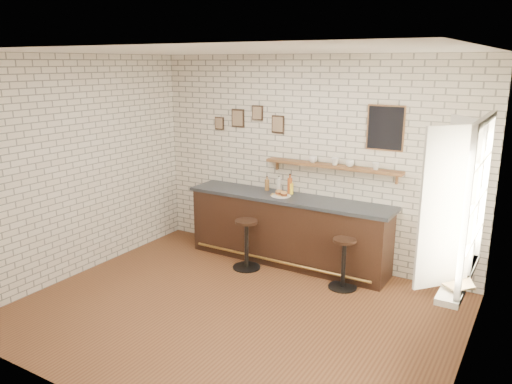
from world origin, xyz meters
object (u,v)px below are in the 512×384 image
condiment_bottle_yellow (291,188)px  bar_stool_right (344,262)px  ciabatta_sandwich (282,193)px  shelf_cup_c (350,163)px  sandwich_plate (281,196)px  bitters_bottle_white (279,185)px  shelf_cup_d (376,166)px  bar_counter (288,229)px  shelf_cup_a (313,159)px  shelf_cup_b (335,162)px  book_upper (452,282)px  bar_stool_left (246,243)px  book_lower (452,283)px  bitters_bottle_brown (267,185)px  bitters_bottle_amber (290,186)px

condiment_bottle_yellow → bar_stool_right: 1.41m
ciabatta_sandwich → shelf_cup_c: (0.92, 0.24, 0.49)m
ciabatta_sandwich → bar_stool_right: size_ratio=0.34×
sandwich_plate → shelf_cup_c: size_ratio=2.41×
bitters_bottle_white → shelf_cup_d: shelf_cup_d is taller
bar_counter → shelf_cup_a: size_ratio=25.75×
bitters_bottle_white → shelf_cup_a: 0.68m
bitters_bottle_white → shelf_cup_a: bearing=5.3°
shelf_cup_d → ciabatta_sandwich: bearing=-168.9°
shelf_cup_b → ciabatta_sandwich: bearing=137.1°
bar_counter → shelf_cup_d: 1.60m
ciabatta_sandwich → shelf_cup_b: bearing=19.0°
shelf_cup_b → shelf_cup_c: shelf_cup_b is taller
bar_stool_right → book_upper: (1.51, -1.31, 0.60)m
bar_stool_left → shelf_cup_a: (0.69, 0.70, 1.16)m
bar_stool_left → book_upper: book_upper is taller
shelf_cup_d → shelf_cup_a: bearing=-179.6°
sandwich_plate → bar_stool_left: 0.84m
condiment_bottle_yellow → shelf_cup_c: (0.86, 0.05, 0.45)m
shelf_cup_c → shelf_cup_d: bearing=-62.3°
bar_stool_right → book_lower: bearing=-40.2°
bitters_bottle_brown → shelf_cup_a: 0.85m
sandwich_plate → book_lower: size_ratio=1.16×
shelf_cup_b → sandwich_plate: bearing=136.8°
bar_stool_right → shelf_cup_a: 1.53m
bitters_bottle_amber → shelf_cup_a: 0.54m
bitters_bottle_brown → bar_stool_right: bearing=-20.9°
bitters_bottle_brown → bitters_bottle_amber: (0.38, 0.00, 0.03)m
shelf_cup_b → book_lower: 2.77m
shelf_cup_d → book_lower: bearing=-54.0°
bitters_bottle_amber → shelf_cup_a: (0.34, 0.05, 0.42)m
ciabatta_sandwich → bar_stool_left: bearing=-124.2°
bar_stool_right → bitters_bottle_amber: bearing=152.7°
condiment_bottle_yellow → book_upper: (2.58, -1.87, -0.13)m
bitters_bottle_brown → book_upper: 3.53m
shelf_cup_a → book_upper: bearing=-54.2°
shelf_cup_c → book_lower: size_ratio=0.48×
ciabatta_sandwich → condiment_bottle_yellow: condiment_bottle_yellow is taller
bitters_bottle_amber → shelf_cup_b: shelf_cup_b is taller
bitters_bottle_white → bar_stool_left: bearing=-104.0°
ciabatta_sandwich → shelf_cup_c: bearing=14.8°
bitters_bottle_white → bar_stool_left: (-0.16, -0.65, -0.72)m
bar_stool_right → book_lower: (1.51, -1.28, 0.58)m
shelf_cup_b → book_upper: bearing=-106.7°
book_upper → shelf_cup_b: bearing=174.6°
ciabatta_sandwich → bitters_bottle_brown: size_ratio=1.07×
ciabatta_sandwich → condiment_bottle_yellow: (0.06, 0.19, 0.04)m
bitters_bottle_amber → book_upper: bitters_bottle_amber is taller
bitters_bottle_brown → book_upper: bearing=-32.1°
bitters_bottle_brown → book_upper: bitters_bottle_brown is taller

